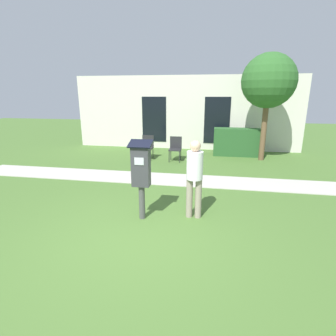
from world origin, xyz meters
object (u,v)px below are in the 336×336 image
Objects in this scene: person_standing at (195,174)px; outdoor_chair_left at (147,145)px; parking_meter at (141,170)px; outdoor_chair_middle at (175,147)px.

person_standing is 5.14m from outdoor_chair_left.
person_standing is at bearing 13.07° from parking_meter.
outdoor_chair_left is at bearing 130.00° from person_standing.
parking_meter reaches higher than outdoor_chair_middle.
outdoor_chair_left is at bearing 154.16° from outdoor_chair_middle.
parking_meter is 1.05m from person_standing.
parking_meter is 5.04m from outdoor_chair_left.
outdoor_chair_left is 1.00× the size of outdoor_chair_middle.
outdoor_chair_middle is at bearing 118.19° from person_standing.
person_standing is 4.70m from outdoor_chair_middle.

